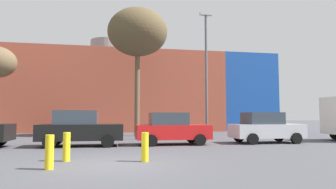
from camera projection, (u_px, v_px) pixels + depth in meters
ground_plane at (114, 164)px, 9.35m from camera, size 200.00×200.00×0.00m
building_backdrop at (107, 93)px, 34.04m from camera, size 36.53×12.11×10.21m
parked_car_2 at (80, 128)px, 15.13m from camera, size 4.18×2.05×1.81m
parked_car_3 at (172, 129)px, 16.00m from camera, size 3.95×1.94×1.71m
parked_car_4 at (265, 128)px, 17.01m from camera, size 4.02×1.97×1.74m
bare_tree_1 at (138, 33)px, 23.81m from camera, size 4.78×4.78×10.17m
bollard_yellow_0 at (67, 147)px, 10.03m from camera, size 0.24×0.24×0.97m
bollard_yellow_1 at (145, 147)px, 9.97m from camera, size 0.24×0.24×0.97m
bollard_yellow_2 at (49, 152)px, 8.49m from camera, size 0.24×0.24×0.98m
street_lamp at (206, 67)px, 19.26m from camera, size 0.80×0.24×8.35m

